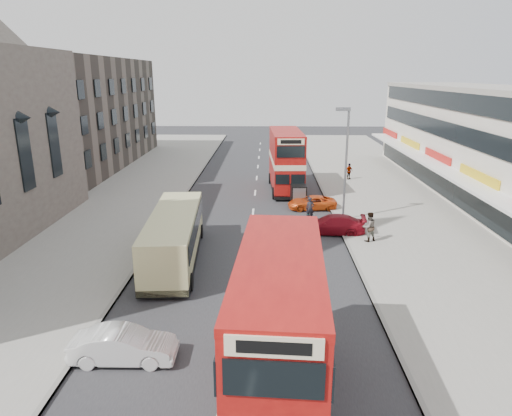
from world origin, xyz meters
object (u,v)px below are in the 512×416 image
(car_right_b, at_px, (312,203))
(cyclist, at_px, (310,215))
(pedestrian_near, at_px, (369,227))
(bus_main, at_px, (279,336))
(bus_second, at_px, (286,161))
(coach, at_px, (174,236))
(pedestrian_far, at_px, (349,171))
(street_lamp, at_px, (345,156))
(car_left_front, at_px, (124,346))
(car_right_a, at_px, (332,224))

(car_right_b, relative_size, cyclist, 1.94)
(pedestrian_near, bearing_deg, cyclist, -70.99)
(bus_main, bearing_deg, bus_second, -89.37)
(coach, xyz_separation_m, pedestrian_far, (13.41, 20.67, -0.59))
(bus_second, bearing_deg, cyclist, 95.02)
(street_lamp, bearing_deg, bus_main, -104.65)
(street_lamp, relative_size, car_left_front, 2.09)
(bus_main, bearing_deg, pedestrian_near, -108.67)
(car_right_a, xyz_separation_m, pedestrian_far, (3.82, 15.77, 0.31))
(coach, bearing_deg, pedestrian_near, 10.82)
(coach, bearing_deg, car_right_a, 22.91)
(bus_second, distance_m, car_right_b, 6.70)
(coach, relative_size, car_right_b, 2.62)
(car_left_front, bearing_deg, pedestrian_far, -24.99)
(car_right_a, xyz_separation_m, pedestrian_near, (2.05, -1.79, 0.47))
(pedestrian_near, xyz_separation_m, pedestrian_far, (1.77, 17.55, -0.16))
(coach, relative_size, cyclist, 5.09)
(coach, relative_size, car_right_a, 2.28)
(street_lamp, height_order, bus_second, street_lamp)
(bus_second, xyz_separation_m, car_right_a, (2.65, -11.68, -2.12))
(pedestrian_near, relative_size, cyclist, 0.98)
(street_lamp, relative_size, pedestrian_far, 5.08)
(street_lamp, xyz_separation_m, car_right_a, (-1.09, -2.64, -4.15))
(pedestrian_near, bearing_deg, bus_second, -93.89)
(bus_main, height_order, coach, bus_main)
(cyclist, bearing_deg, bus_second, 93.36)
(car_right_b, xyz_separation_m, pedestrian_near, (2.86, -7.43, 0.58))
(car_left_front, bearing_deg, bus_second, -15.94)
(car_right_a, relative_size, car_right_b, 1.15)
(bus_second, bearing_deg, street_lamp, 109.68)
(bus_second, xyz_separation_m, car_right_b, (1.84, -6.04, -2.23))
(coach, bearing_deg, bus_second, 63.13)
(bus_second, bearing_deg, pedestrian_near, 106.43)
(car_right_a, relative_size, pedestrian_far, 2.75)
(car_left_front, height_order, car_right_b, car_left_front)
(car_right_a, bearing_deg, pedestrian_far, 172.38)
(pedestrian_near, distance_m, pedestrian_far, 17.64)
(car_left_front, distance_m, pedestrian_near, 17.15)
(car_right_a, xyz_separation_m, car_right_b, (-0.81, 5.64, -0.11))
(car_right_a, relative_size, cyclist, 2.24)
(cyclist, bearing_deg, car_left_front, -121.62)
(coach, height_order, car_right_b, coach)
(bus_second, height_order, pedestrian_near, bus_second)
(street_lamp, height_order, car_right_b, street_lamp)
(coach, bearing_deg, street_lamp, 31.08)
(bus_main, xyz_separation_m, bus_second, (1.32, 28.40, 0.10))
(bus_main, relative_size, pedestrian_far, 5.81)
(coach, bearing_deg, car_right_b, 46.04)
(pedestrian_far, bearing_deg, car_right_a, -138.52)
(bus_second, height_order, cyclist, bus_second)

